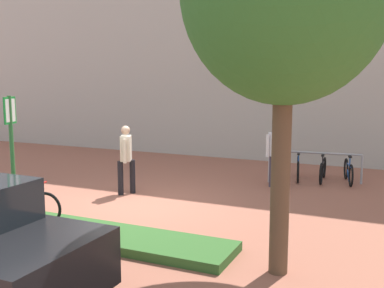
# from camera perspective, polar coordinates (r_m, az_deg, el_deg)

# --- Properties ---
(ground_plane) EXTENTS (60.00, 60.00, 0.00)m
(ground_plane) POSITION_cam_1_polar(r_m,az_deg,el_deg) (10.71, -6.98, -7.44)
(ground_plane) COLOR #9E5B47
(building_facade) EXTENTS (28.00, 1.20, 10.00)m
(building_facade) POSITION_cam_1_polar(r_m,az_deg,el_deg) (17.06, 5.88, 15.32)
(building_facade) COLOR #B2ADA3
(building_facade) RESTS_ON ground
(planter_strip) EXTENTS (7.00, 1.10, 0.16)m
(planter_strip) POSITION_cam_1_polar(r_m,az_deg,el_deg) (9.14, -16.57, -9.97)
(planter_strip) COLOR #336028
(planter_strip) RESTS_ON ground
(parking_sign_post) EXTENTS (0.11, 0.36, 2.55)m
(parking_sign_post) POSITION_cam_1_polar(r_m,az_deg,el_deg) (9.47, -21.57, 0.25)
(parking_sign_post) COLOR #2D7238
(parking_sign_post) RESTS_ON ground
(bike_at_sign) EXTENTS (1.67, 0.43, 0.86)m
(bike_at_sign) POSITION_cam_1_polar(r_m,az_deg,el_deg) (9.85, -20.18, -7.20)
(bike_at_sign) COLOR black
(bike_at_sign) RESTS_ON ground
(bike_rack_cluster) EXTENTS (2.10, 1.65, 0.83)m
(bike_rack_cluster) POSITION_cam_1_polar(r_m,az_deg,el_deg) (13.38, 15.99, -3.01)
(bike_rack_cluster) COLOR #99999E
(bike_rack_cluster) RESTS_ON ground
(bollard_steel) EXTENTS (0.16, 0.16, 0.90)m
(bollard_steel) POSITION_cam_1_polar(r_m,az_deg,el_deg) (12.89, 9.83, -2.76)
(bollard_steel) COLOR #ADADB2
(bollard_steel) RESTS_ON ground
(person_shirt_white) EXTENTS (0.51, 0.43, 1.72)m
(person_shirt_white) POSITION_cam_1_polar(r_m,az_deg,el_deg) (12.22, 10.53, -0.85)
(person_shirt_white) COLOR #383342
(person_shirt_white) RESTS_ON ground
(person_casual_tan) EXTENTS (0.39, 0.56, 1.72)m
(person_casual_tan) POSITION_cam_1_polar(r_m,az_deg,el_deg) (11.46, -8.21, -1.40)
(person_casual_tan) COLOR black
(person_casual_tan) RESTS_ON ground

